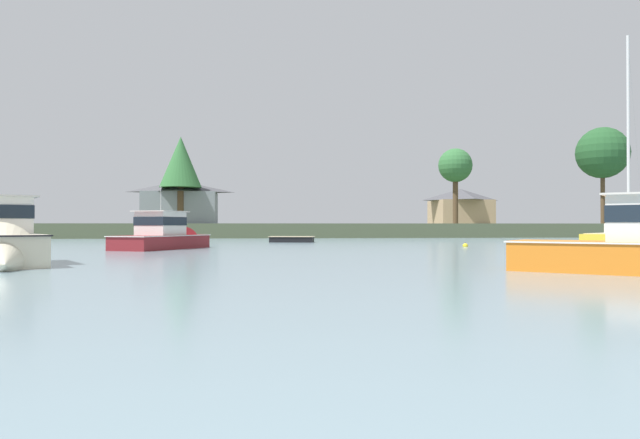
% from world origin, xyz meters
% --- Properties ---
extents(far_shore_bank, '(212.28, 48.86, 1.71)m').
position_xyz_m(far_shore_bank, '(0.00, 85.91, 0.85)').
color(far_shore_bank, '#4C563D').
rests_on(far_shore_bank, ground).
extents(sailboat_yellow, '(8.58, 8.24, 13.88)m').
position_xyz_m(sailboat_yellow, '(14.11, 27.82, 0.29)').
color(sailboat_yellow, gold).
rests_on(sailboat_yellow, ground).
extents(cruiser_maroon, '(5.92, 8.51, 4.98)m').
position_xyz_m(cruiser_maroon, '(-13.66, 33.09, 0.54)').
color(cruiser_maroon, maroon).
rests_on(cruiser_maroon, ground).
extents(dinghy_black, '(4.18, 2.45, 0.72)m').
position_xyz_m(dinghy_black, '(-5.01, 45.87, 0.18)').
color(dinghy_black, black).
rests_on(dinghy_black, ground).
extents(mooring_buoy_yellow, '(0.36, 0.36, 0.41)m').
position_xyz_m(mooring_buoy_yellow, '(6.41, 34.15, 0.06)').
color(mooring_buoy_yellow, yellow).
rests_on(mooring_buoy_yellow, ground).
extents(shore_tree_inland_a, '(4.86, 4.86, 10.85)m').
position_xyz_m(shore_tree_inland_a, '(20.34, 75.98, 9.95)').
color(shore_tree_inland_a, brown).
rests_on(shore_tree_inland_a, far_shore_bank).
extents(shore_tree_inland_b, '(6.16, 6.16, 12.90)m').
position_xyz_m(shore_tree_inland_b, '(-19.27, 82.37, 10.71)').
color(shore_tree_inland_b, brown).
rests_on(shore_tree_inland_b, far_shore_bank).
extents(shore_tree_far_right, '(6.99, 6.99, 13.20)m').
position_xyz_m(shore_tree_far_right, '(38.96, 69.76, 11.37)').
color(shore_tree_far_right, brown).
rests_on(shore_tree_far_right, far_shore_bank).
extents(cottage_near_water, '(11.76, 7.23, 6.58)m').
position_xyz_m(cottage_near_water, '(-19.72, 85.65, 5.10)').
color(cottage_near_water, gray).
rests_on(cottage_near_water, far_shore_bank).
extents(cottage_eastern, '(10.15, 10.01, 6.32)m').
position_xyz_m(cottage_eastern, '(28.30, 96.13, 4.97)').
color(cottage_eastern, tan).
rests_on(cottage_eastern, far_shore_bank).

